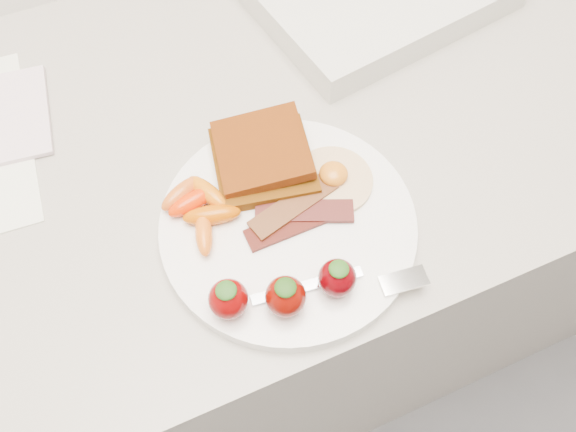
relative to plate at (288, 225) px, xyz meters
name	(u,v)px	position (x,y,z in m)	size (l,w,h in m)	color
counter	(241,280)	(-0.03, 0.16, -0.46)	(2.00, 0.60, 0.90)	gray
plate	(288,225)	(0.00, 0.00, 0.00)	(0.27, 0.27, 0.02)	white
toast_lower	(263,162)	(0.00, 0.07, 0.02)	(0.11, 0.11, 0.01)	#462004
toast_upper	(262,150)	(0.00, 0.08, 0.03)	(0.10, 0.10, 0.01)	#371103
fried_egg	(333,178)	(0.06, 0.03, 0.01)	(0.09, 0.09, 0.02)	#F6E5CD
bacon_strips	(297,213)	(0.01, 0.00, 0.01)	(0.12, 0.07, 0.01)	black
baby_carrots	(200,206)	(-0.08, 0.05, 0.02)	(0.08, 0.10, 0.02)	#E52D00
strawberries	(282,291)	(-0.04, -0.08, 0.03)	(0.14, 0.06, 0.05)	#6C0203
fork	(351,283)	(0.03, -0.09, 0.01)	(0.17, 0.06, 0.00)	silver
notepad	(7,116)	(-0.25, 0.27, 0.00)	(0.10, 0.14, 0.01)	silver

